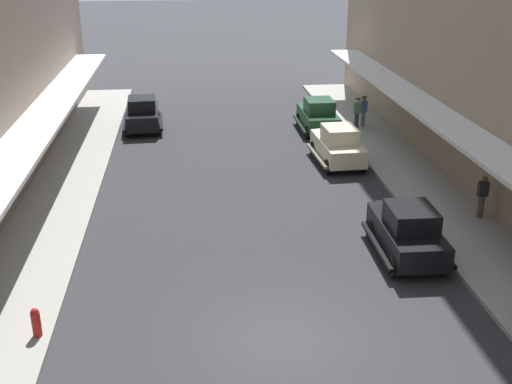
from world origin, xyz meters
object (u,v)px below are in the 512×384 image
(parked_car_3, at_px, (408,230))
(pedestrian_0, at_px, (357,113))
(parked_car_1, at_px, (318,115))
(pedestrian_2, at_px, (364,111))
(fire_hydrant, at_px, (36,322))
(parked_car_4, at_px, (142,113))
(pedestrian_1, at_px, (482,196))
(parked_car_2, at_px, (338,144))

(parked_car_3, distance_m, pedestrian_0, 14.76)
(parked_car_1, bearing_deg, pedestrian_2, 5.41)
(fire_hydrant, relative_size, pedestrian_2, 0.49)
(parked_car_4, distance_m, pedestrian_1, 19.01)
(parked_car_2, bearing_deg, parked_car_1, 88.35)
(pedestrian_1, bearing_deg, fire_hydrant, -157.98)
(fire_hydrant, distance_m, pedestrian_0, 22.52)
(parked_car_2, distance_m, pedestrian_0, 5.70)
(fire_hydrant, xyz_separation_m, pedestrian_2, (13.78, 18.54, 0.45))
(parked_car_4, bearing_deg, pedestrian_2, -5.52)
(pedestrian_0, height_order, pedestrian_2, same)
(parked_car_4, distance_m, pedestrian_0, 11.75)
(parked_car_1, height_order, parked_car_2, same)
(parked_car_1, bearing_deg, parked_car_2, -91.65)
(parked_car_3, bearing_deg, parked_car_2, 90.79)
(parked_car_1, bearing_deg, pedestrian_0, -3.56)
(parked_car_4, xyz_separation_m, pedestrian_0, (11.64, -1.55, 0.07))
(parked_car_4, xyz_separation_m, fire_hydrant, (-1.66, -19.71, -0.38))
(parked_car_2, xyz_separation_m, pedestrian_0, (2.28, 5.22, 0.07))
(parked_car_3, height_order, pedestrian_1, parked_car_3)
(parked_car_4, relative_size, pedestrian_1, 2.63)
(parked_car_1, xyz_separation_m, pedestrian_1, (3.65, -12.30, 0.05))
(parked_car_2, relative_size, fire_hydrant, 5.26)
(parked_car_1, relative_size, pedestrian_1, 2.60)
(pedestrian_1, height_order, pedestrian_2, pedestrian_2)
(pedestrian_1, bearing_deg, parked_car_1, 106.54)
(fire_hydrant, bearing_deg, parked_car_3, 17.70)
(fire_hydrant, bearing_deg, pedestrian_1, 22.02)
(parked_car_3, bearing_deg, pedestrian_0, 81.64)
(parked_car_4, bearing_deg, parked_car_1, -8.46)
(parked_car_2, bearing_deg, parked_car_4, 144.15)
(pedestrian_2, bearing_deg, parked_car_3, -99.90)
(pedestrian_0, bearing_deg, pedestrian_2, 38.85)
(fire_hydrant, relative_size, pedestrian_1, 0.50)
(pedestrian_1, distance_m, pedestrian_2, 12.59)
(pedestrian_2, bearing_deg, pedestrian_1, -85.17)
(parked_car_2, distance_m, pedestrian_2, 6.24)
(parked_car_3, xyz_separation_m, parked_car_4, (-9.50, 16.15, 0.00))
(parked_car_3, height_order, parked_car_4, same)
(parked_car_1, height_order, pedestrian_2, parked_car_1)
(parked_car_2, xyz_separation_m, parked_car_4, (-9.37, 6.77, 0.00))
(pedestrian_0, xyz_separation_m, pedestrian_1, (1.53, -12.16, -0.02))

